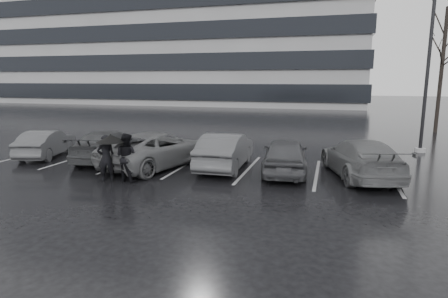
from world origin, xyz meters
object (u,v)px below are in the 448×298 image
car_main (285,156)px  car_west_d (46,143)px  car_east (361,158)px  pedestrian_left (106,158)px  car_west_c (109,145)px  car_west_a (225,151)px  tree_north (441,71)px  lamp_post (428,63)px  car_west_b (157,149)px  pedestrian_right (127,157)px

car_main → car_west_d: bearing=-6.4°
car_east → pedestrian_left: size_ratio=2.93×
car_main → car_west_c: (-8.15, 0.27, -0.03)m
car_east → car_west_a: bearing=-14.9°
car_west_a → tree_north: (11.38, 14.53, 3.50)m
car_east → lamp_post: 7.92m
car_west_b → car_west_c: car_west_b is taller
lamp_post → car_west_b: bearing=-150.2°
car_west_c → tree_north: bearing=-145.9°
car_west_d → pedestrian_right: size_ratio=2.21×
car_west_b → lamp_post: 13.90m
car_west_b → tree_north: size_ratio=0.64×
car_west_c → lamp_post: lamp_post is taller
car_main → lamp_post: bearing=-139.9°
pedestrian_right → lamp_post: lamp_post is taller
car_main → lamp_post: lamp_post is taller
car_main → pedestrian_right: size_ratio=2.37×
car_west_c → car_east: car_east is taller
car_west_a → car_west_b: car_west_b is taller
car_west_b → pedestrian_right: (-0.02, -2.49, 0.14)m
pedestrian_left → tree_north: tree_north is taller
pedestrian_left → car_main: bearing=178.7°
car_west_a → car_west_c: car_west_a is taller
tree_north → car_east: bearing=-112.5°
car_west_c → car_east: size_ratio=0.94×
car_east → lamp_post: (3.34, 6.13, 3.75)m
car_west_d → car_east: car_east is taller
car_west_b → pedestrian_left: 2.79m
pedestrian_left → car_west_a: bearing=-165.6°
pedestrian_left → pedestrian_right: bearing=167.8°
car_west_b → car_west_d: car_west_b is taller
car_west_d → car_main: bearing=163.4°
pedestrian_left → car_west_d: bearing=-56.8°
car_west_c → car_west_d: bearing=-3.8°
pedestrian_right → lamp_post: (11.64, 9.16, 3.59)m
pedestrian_left → pedestrian_right: size_ratio=0.97×
car_east → pedestrian_right: bearing=4.9°
lamp_post → tree_north: lamp_post is taller
car_east → pedestrian_right: (-8.29, -3.03, 0.16)m
car_west_a → pedestrian_left: (-3.64, -3.19, 0.12)m
car_main → car_east: 2.87m
car_west_b → pedestrian_right: pedestrian_right is taller
car_west_d → pedestrian_left: pedestrian_left is taller
car_west_b → car_west_c: bearing=4.4°
pedestrian_left → car_west_c: bearing=-85.3°
car_main → pedestrian_right: 6.10m
car_west_a → car_west_b: size_ratio=0.84×
car_west_d → tree_north: bearing=-160.2°
car_west_c → pedestrian_right: pedestrian_right is taller
pedestrian_left → car_west_b: bearing=-132.5°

